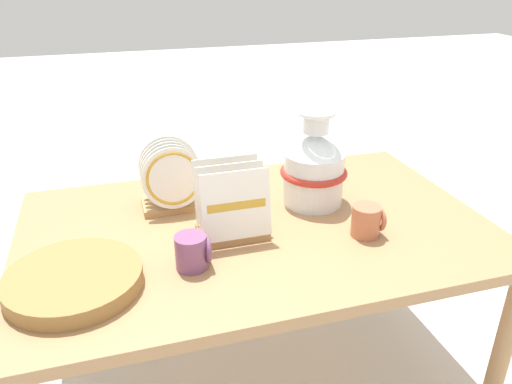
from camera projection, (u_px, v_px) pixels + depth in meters
The scene contains 8 objects.
ground_plane at pixel (256, 376), 1.81m from camera, with size 14.00×14.00×0.00m, color beige.
display_table at pixel (256, 242), 1.56m from camera, with size 1.42×0.90×0.63m.
ceramic_vase at pixel (314, 166), 1.62m from camera, with size 0.22×0.22×0.32m.
dish_rack_round_plates at pixel (172, 181), 1.60m from camera, with size 0.20×0.15×0.22m.
dish_rack_square_plates at pixel (232, 211), 1.45m from camera, with size 0.20×0.15×0.22m.
wicker_charger_stack at pixel (74, 280), 1.23m from camera, with size 0.34×0.34×0.04m.
mug_terracotta_glaze at pixel (367, 221), 1.46m from camera, with size 0.09×0.08×0.09m.
mug_plum_glaze at pixel (193, 252), 1.31m from camera, with size 0.09×0.08×0.09m.
Camera 1 is at (-0.39, -1.29, 1.38)m, focal length 35.00 mm.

